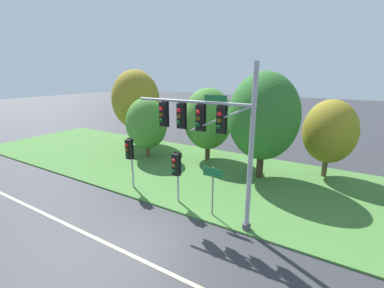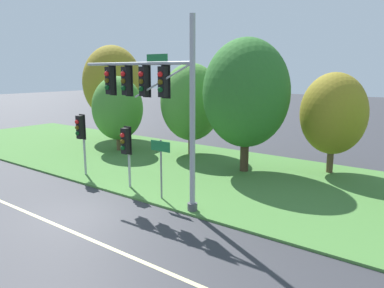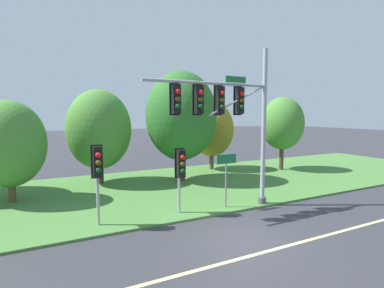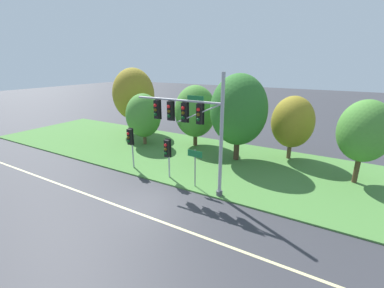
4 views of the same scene
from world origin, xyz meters
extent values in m
plane|color=#333338|center=(0.00, 0.00, 0.00)|extent=(160.00, 160.00, 0.00)
cube|color=beige|center=(0.00, -1.20, 0.00)|extent=(36.00, 0.16, 0.01)
cube|color=#477A38|center=(0.00, 8.25, 0.05)|extent=(48.00, 11.50, 0.10)
cylinder|color=#9EA0A5|center=(3.42, 2.86, 3.89)|extent=(0.22, 0.22, 7.57)
cylinder|color=#4C4C51|center=(3.42, 2.86, 0.25)|extent=(0.40, 0.40, 0.30)
cylinder|color=#9EA0A5|center=(0.33, 2.86, 5.91)|extent=(6.17, 0.14, 0.14)
cylinder|color=#9EA0A5|center=(1.87, 2.86, 5.21)|extent=(3.12, 0.08, 1.47)
cube|color=black|center=(1.94, 2.86, 5.18)|extent=(0.34, 0.28, 1.22)
cube|color=black|center=(1.94, 3.02, 5.18)|extent=(0.46, 0.04, 1.34)
sphere|color=red|center=(1.94, 2.68, 5.48)|extent=(0.22, 0.22, 0.22)
sphere|color=#51420C|center=(1.94, 2.68, 5.18)|extent=(0.22, 0.22, 0.22)
sphere|color=#0C4219|center=(1.94, 2.68, 4.88)|extent=(0.22, 0.22, 0.22)
cube|color=black|center=(0.87, 2.86, 5.18)|extent=(0.34, 0.28, 1.22)
cube|color=black|center=(0.87, 3.02, 5.18)|extent=(0.46, 0.04, 1.34)
sphere|color=red|center=(0.87, 2.68, 5.48)|extent=(0.22, 0.22, 0.22)
sphere|color=#51420C|center=(0.87, 2.68, 5.18)|extent=(0.22, 0.22, 0.22)
sphere|color=#0C4219|center=(0.87, 2.68, 4.88)|extent=(0.22, 0.22, 0.22)
cube|color=black|center=(-0.21, 2.86, 5.18)|extent=(0.34, 0.28, 1.22)
cube|color=black|center=(-0.21, 3.02, 5.18)|extent=(0.46, 0.04, 1.34)
sphere|color=red|center=(-0.21, 2.68, 5.48)|extent=(0.22, 0.22, 0.22)
sphere|color=#51420C|center=(-0.21, 2.68, 5.18)|extent=(0.22, 0.22, 0.22)
sphere|color=#0C4219|center=(-0.21, 2.68, 4.88)|extent=(0.22, 0.22, 0.22)
cube|color=black|center=(-1.28, 2.86, 5.18)|extent=(0.34, 0.28, 1.22)
cube|color=black|center=(-1.28, 3.02, 5.18)|extent=(0.46, 0.04, 1.34)
sphere|color=red|center=(-1.28, 2.68, 5.48)|extent=(0.22, 0.22, 0.22)
sphere|color=#51420C|center=(-1.28, 2.68, 5.18)|extent=(0.22, 0.22, 0.22)
sphere|color=#0C4219|center=(-1.28, 2.68, 4.88)|extent=(0.22, 0.22, 0.22)
cube|color=#196B33|center=(1.67, 2.81, 6.13)|extent=(1.10, 0.04, 0.28)
cylinder|color=#9EA0A5|center=(-4.42, 3.58, 1.68)|extent=(0.12, 0.12, 3.16)
cube|color=black|center=(-4.42, 3.38, 2.70)|extent=(0.34, 0.28, 1.22)
cube|color=black|center=(-4.42, 3.54, 2.70)|extent=(0.46, 0.04, 1.34)
sphere|color=red|center=(-4.42, 3.20, 3.00)|extent=(0.22, 0.22, 0.22)
sphere|color=#51420C|center=(-4.42, 3.20, 2.70)|extent=(0.22, 0.22, 0.22)
sphere|color=#0C4219|center=(-4.42, 3.20, 2.40)|extent=(0.22, 0.22, 0.22)
cylinder|color=#9EA0A5|center=(-0.87, 3.49, 1.52)|extent=(0.12, 0.12, 2.84)
cube|color=black|center=(-0.87, 3.29, 2.38)|extent=(0.34, 0.28, 1.22)
cube|color=black|center=(-0.87, 3.45, 2.38)|extent=(0.46, 0.04, 1.34)
sphere|color=red|center=(-0.87, 3.11, 2.68)|extent=(0.22, 0.22, 0.22)
sphere|color=#51420C|center=(-0.87, 3.11, 2.38)|extent=(0.22, 0.22, 0.22)
sphere|color=#0C4219|center=(-0.87, 3.11, 2.08)|extent=(0.22, 0.22, 0.22)
cylinder|color=slate|center=(1.46, 3.19, 1.41)|extent=(0.08, 0.08, 2.61)
cube|color=#197238|center=(1.46, 3.16, 2.44)|extent=(1.08, 0.03, 0.45)
cylinder|color=#4C3823|center=(-11.64, 11.91, 1.72)|extent=(0.48, 0.48, 3.24)
ellipsoid|color=olive|center=(-11.64, 11.91, 4.65)|extent=(4.76, 4.76, 5.95)
cylinder|color=brown|center=(-7.76, 8.93, 1.10)|extent=(0.35, 0.35, 2.00)
ellipsoid|color=#478433|center=(-7.76, 8.93, 3.07)|extent=(3.51, 3.51, 4.39)
cylinder|color=#4C3823|center=(-2.98, 11.09, 1.28)|extent=(0.41, 0.41, 2.37)
ellipsoid|color=#478433|center=(-2.98, 11.09, 3.58)|extent=(4.06, 4.06, 5.07)
cylinder|color=#423021|center=(2.04, 9.43, 1.62)|extent=(0.47, 0.47, 3.04)
ellipsoid|color=#2D6B28|center=(2.04, 9.43, 4.43)|extent=(4.70, 4.70, 5.88)
cylinder|color=brown|center=(5.94, 12.02, 1.24)|extent=(0.35, 0.35, 2.29)
ellipsoid|color=olive|center=(5.94, 12.02, 3.36)|extent=(3.51, 3.51, 4.39)
camera|label=1|loc=(6.70, -7.56, 7.17)|focal=24.00mm
camera|label=2|loc=(12.08, -8.46, 5.62)|focal=35.00mm
camera|label=3|loc=(-6.41, -8.56, 4.58)|focal=28.00mm
camera|label=4|loc=(9.22, -10.61, 8.14)|focal=24.00mm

